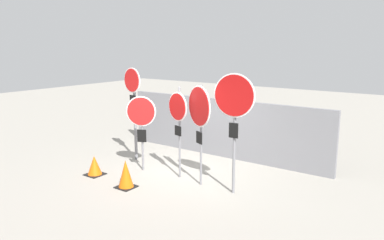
% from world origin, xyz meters
% --- Properties ---
extents(ground_plane, '(40.00, 40.00, 0.00)m').
position_xyz_m(ground_plane, '(0.00, 0.00, 0.00)').
color(ground_plane, gray).
extents(fence_back, '(6.63, 0.12, 1.72)m').
position_xyz_m(fence_back, '(0.00, 2.00, 0.86)').
color(fence_back, slate).
rests_on(fence_back, ground).
extents(stop_sign_0, '(0.70, 0.18, 2.66)m').
position_xyz_m(stop_sign_0, '(-1.86, 0.26, 1.85)').
color(stop_sign_0, slate).
rests_on(stop_sign_0, ground).
extents(stop_sign_1, '(0.71, 0.38, 1.99)m').
position_xyz_m(stop_sign_1, '(-1.00, -0.35, 1.46)').
color(stop_sign_1, slate).
rests_on(stop_sign_1, ground).
extents(stop_sign_2, '(0.69, 0.23, 2.28)m').
position_xyz_m(stop_sign_2, '(0.09, -0.21, 1.65)').
color(stop_sign_2, slate).
rests_on(stop_sign_2, ground).
extents(stop_sign_3, '(0.87, 0.44, 2.39)m').
position_xyz_m(stop_sign_3, '(0.80, -0.32, 1.78)').
color(stop_sign_3, slate).
rests_on(stop_sign_3, ground).
extents(stop_sign_4, '(0.95, 0.16, 2.70)m').
position_xyz_m(stop_sign_4, '(1.70, -0.32, 2.00)').
color(stop_sign_4, slate).
rests_on(stop_sign_4, ground).
extents(traffic_cone_0, '(0.43, 0.43, 0.66)m').
position_xyz_m(traffic_cone_0, '(-0.50, -1.45, 0.33)').
color(traffic_cone_0, black).
rests_on(traffic_cone_0, ground).
extents(traffic_cone_1, '(0.44, 0.44, 0.50)m').
position_xyz_m(traffic_cone_1, '(-1.78, -1.30, 0.25)').
color(traffic_cone_1, black).
rests_on(traffic_cone_1, ground).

